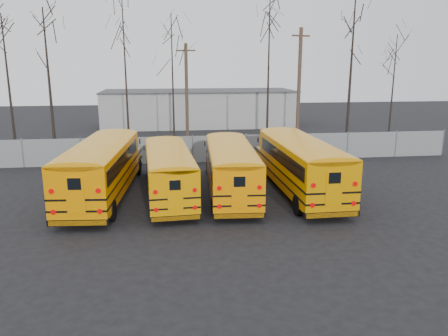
{
  "coord_description": "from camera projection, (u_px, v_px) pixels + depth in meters",
  "views": [
    {
      "loc": [
        -1.85,
        -19.75,
        7.21
      ],
      "look_at": [
        1.2,
        3.35,
        1.6
      ],
      "focal_mm": 35.0,
      "sensor_mm": 36.0,
      "label": 1
    }
  ],
  "objects": [
    {
      "name": "bus_b",
      "position": [
        169.0,
        168.0,
        23.63
      ],
      "size": [
        2.89,
        10.24,
        2.83
      ],
      "rotation": [
        0.0,
        0.0,
        0.06
      ],
      "color": "black",
      "rests_on": "ground"
    },
    {
      "name": "tree_7",
      "position": [
        393.0,
        90.0,
        39.35
      ],
      "size": [
        0.26,
        0.26,
        9.67
      ],
      "primitive_type": "cone",
      "color": "black",
      "rests_on": "ground"
    },
    {
      "name": "tree_6",
      "position": [
        351.0,
        74.0,
        35.16
      ],
      "size": [
        0.26,
        0.26,
        12.64
      ],
      "primitive_type": "cone",
      "color": "black",
      "rests_on": "ground"
    },
    {
      "name": "bus_c",
      "position": [
        231.0,
        165.0,
        24.13
      ],
      "size": [
        3.07,
        10.71,
        2.96
      ],
      "rotation": [
        0.0,
        0.0,
        -0.06
      ],
      "color": "black",
      "rests_on": "ground"
    },
    {
      "name": "fence",
      "position": [
        193.0,
        149.0,
        32.3
      ],
      "size": [
        40.0,
        0.04,
        2.0
      ],
      "primitive_type": "cube",
      "color": "gray",
      "rests_on": "ground"
    },
    {
      "name": "distant_building",
      "position": [
        199.0,
        108.0,
        51.59
      ],
      "size": [
        22.0,
        8.0,
        4.0
      ],
      "primitive_type": "cube",
      "color": "#A7A7A2",
      "rests_on": "ground"
    },
    {
      "name": "tree_5",
      "position": [
        268.0,
        76.0,
        35.09
      ],
      "size": [
        0.26,
        0.26,
        12.38
      ],
      "primitive_type": "cone",
      "color": "black",
      "rests_on": "ground"
    },
    {
      "name": "tree_3",
      "position": [
        126.0,
        80.0,
        33.8
      ],
      "size": [
        0.26,
        0.26,
        11.95
      ],
      "primitive_type": "cone",
      "color": "black",
      "rests_on": "ground"
    },
    {
      "name": "tree_2",
      "position": [
        49.0,
        84.0,
        34.07
      ],
      "size": [
        0.26,
        0.26,
        11.32
      ],
      "primitive_type": "cone",
      "color": "black",
      "rests_on": "ground"
    },
    {
      "name": "bus_a",
      "position": [
        102.0,
        165.0,
        23.51
      ],
      "size": [
        3.58,
        11.65,
        3.21
      ],
      "rotation": [
        0.0,
        0.0,
        -0.08
      ],
      "color": "black",
      "rests_on": "ground"
    },
    {
      "name": "tree_1",
      "position": [
        9.0,
        85.0,
        35.18
      ],
      "size": [
        0.26,
        0.26,
        11.03
      ],
      "primitive_type": "cone",
      "color": "black",
      "rests_on": "ground"
    },
    {
      "name": "tree_4",
      "position": [
        173.0,
        86.0,
        34.45
      ],
      "size": [
        0.26,
        0.26,
        10.93
      ],
      "primitive_type": "cone",
      "color": "black",
      "rests_on": "ground"
    },
    {
      "name": "utility_pole_left",
      "position": [
        187.0,
        96.0,
        36.55
      ],
      "size": [
        1.56,
        0.37,
        8.8
      ],
      "rotation": [
        0.0,
        0.0,
        -0.16
      ],
      "color": "#453627",
      "rests_on": "ground"
    },
    {
      "name": "utility_pole_right",
      "position": [
        299.0,
        87.0,
        37.35
      ],
      "size": [
        1.72,
        0.78,
        10.11
      ],
      "rotation": [
        0.0,
        0.0,
        0.37
      ],
      "color": "#4C372B",
      "rests_on": "ground"
    },
    {
      "name": "ground",
      "position": [
        208.0,
        217.0,
        20.96
      ],
      "size": [
        120.0,
        120.0,
        0.0
      ],
      "primitive_type": "plane",
      "color": "black",
      "rests_on": "ground"
    },
    {
      "name": "bus_d",
      "position": [
        300.0,
        161.0,
        24.46
      ],
      "size": [
        2.7,
        11.44,
        3.19
      ],
      "rotation": [
        0.0,
        0.0,
        0.01
      ],
      "color": "black",
      "rests_on": "ground"
    }
  ]
}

